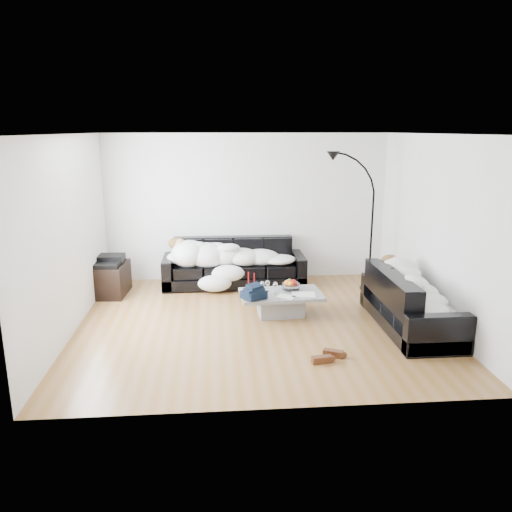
{
  "coord_description": "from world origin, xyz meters",
  "views": [
    {
      "loc": [
        -0.57,
        -6.58,
        2.66
      ],
      "look_at": [
        0.0,
        0.3,
        0.9
      ],
      "focal_mm": 35.0,
      "sensor_mm": 36.0,
      "label": 1
    }
  ],
  "objects": [
    {
      "name": "candle_right",
      "position": [
        -0.01,
        0.52,
        0.46
      ],
      "size": [
        0.05,
        0.05,
        0.23
      ],
      "primitive_type": "cylinder",
      "rotation": [
        0.0,
        0.0,
        -0.2
      ],
      "color": "maroon",
      "rests_on": "coffee_table"
    },
    {
      "name": "newspaper_b",
      "position": [
        0.41,
        0.08,
        0.35
      ],
      "size": [
        0.31,
        0.29,
        0.01
      ],
      "primitive_type": "cube",
      "rotation": [
        0.0,
        0.0,
        -0.58
      ],
      "color": "silver",
      "rests_on": "coffee_table"
    },
    {
      "name": "newspaper_a",
      "position": [
        0.67,
        0.17,
        0.35
      ],
      "size": [
        0.36,
        0.29,
        0.01
      ],
      "primitive_type": "cube",
      "rotation": [
        0.0,
        0.0,
        -0.11
      ],
      "color": "silver",
      "rests_on": "coffee_table"
    },
    {
      "name": "ceiling",
      "position": [
        0.0,
        0.0,
        2.6
      ],
      "size": [
        5.0,
        5.0,
        0.0
      ],
      "primitive_type": "plane",
      "color": "white",
      "rests_on": "ground"
    },
    {
      "name": "fruit_bowl",
      "position": [
        0.53,
        0.41,
        0.42
      ],
      "size": [
        0.32,
        0.32,
        0.16
      ],
      "primitive_type": "cylinder",
      "rotation": [
        0.0,
        0.0,
        -0.3
      ],
      "color": "white",
      "rests_on": "coffee_table"
    },
    {
      "name": "coffee_table",
      "position": [
        0.36,
        0.27,
        0.17
      ],
      "size": [
        1.22,
        0.76,
        0.34
      ],
      "primitive_type": "cube",
      "rotation": [
        0.0,
        0.0,
        0.06
      ],
      "color": "#939699",
      "rests_on": "ground"
    },
    {
      "name": "wall_left",
      "position": [
        -2.5,
        0.0,
        1.3
      ],
      "size": [
        0.02,
        4.5,
        2.6
      ],
      "primitive_type": "cube",
      "color": "silver",
      "rests_on": "ground"
    },
    {
      "name": "sleeper_right",
      "position": [
        2.07,
        -0.34,
        0.62
      ],
      "size": [
        0.7,
        1.66,
        0.41
      ],
      "primitive_type": null,
      "rotation": [
        0.0,
        0.0,
        1.57
      ],
      "color": "silver",
      "rests_on": "sofa_right"
    },
    {
      "name": "stereo",
      "position": [
        -2.32,
        1.46,
        0.58
      ],
      "size": [
        0.45,
        0.36,
        0.13
      ],
      "primitive_type": "cube",
      "rotation": [
        0.0,
        0.0,
        -0.04
      ],
      "color": "black",
      "rests_on": "av_cabinet"
    },
    {
      "name": "sofa_right",
      "position": [
        2.07,
        -0.34,
        0.39
      ],
      "size": [
        0.83,
        1.94,
        0.79
      ],
      "primitive_type": "cube",
      "rotation": [
        0.0,
        0.0,
        1.57
      ],
      "color": "black",
      "rests_on": "ground"
    },
    {
      "name": "teal_cushion",
      "position": [
        2.01,
        0.27,
        0.72
      ],
      "size": [
        0.42,
        0.38,
        0.2
      ],
      "primitive_type": "ellipsoid",
      "rotation": [
        0.0,
        0.0,
        0.24
      ],
      "color": "#094343",
      "rests_on": "sofa_right"
    },
    {
      "name": "av_cabinet",
      "position": [
        -2.32,
        1.46,
        0.26
      ],
      "size": [
        0.58,
        0.79,
        0.52
      ],
      "primitive_type": "cube",
      "rotation": [
        0.0,
        0.0,
        -0.08
      ],
      "color": "black",
      "rests_on": "ground"
    },
    {
      "name": "sofa_back",
      "position": [
        -0.26,
        1.81,
        0.4
      ],
      "size": [
        2.45,
        0.85,
        0.8
      ],
      "primitive_type": "cube",
      "color": "black",
      "rests_on": "ground"
    },
    {
      "name": "wine_glass_b",
      "position": [
        0.09,
        0.28,
        0.43
      ],
      "size": [
        0.09,
        0.09,
        0.18
      ],
      "primitive_type": "cylinder",
      "rotation": [
        0.0,
        0.0,
        -0.25
      ],
      "color": "white",
      "rests_on": "coffee_table"
    },
    {
      "name": "ground",
      "position": [
        0.0,
        0.0,
        0.0
      ],
      "size": [
        5.0,
        5.0,
        0.0
      ],
      "primitive_type": "plane",
      "color": "#8E5E2A",
      "rests_on": "ground"
    },
    {
      "name": "shoes",
      "position": [
        0.72,
        -1.24,
        0.05
      ],
      "size": [
        0.42,
        0.32,
        0.09
      ],
      "primitive_type": null,
      "rotation": [
        0.0,
        0.0,
        -0.05
      ],
      "color": "#472311",
      "rests_on": "ground"
    },
    {
      "name": "candle_left",
      "position": [
        -0.1,
        0.51,
        0.47
      ],
      "size": [
        0.05,
        0.05,
        0.26
      ],
      "primitive_type": "cylinder",
      "rotation": [
        0.0,
        0.0,
        -0.08
      ],
      "color": "maroon",
      "rests_on": "coffee_table"
    },
    {
      "name": "wall_back",
      "position": [
        0.0,
        2.25,
        1.3
      ],
      "size": [
        5.0,
        0.02,
        2.6
      ],
      "primitive_type": "cube",
      "color": "silver",
      "rests_on": "ground"
    },
    {
      "name": "sleeper_back",
      "position": [
        -0.26,
        1.76,
        0.63
      ],
      "size": [
        2.07,
        0.71,
        0.41
      ],
      "primitive_type": null,
      "color": "silver",
      "rests_on": "sofa_back"
    },
    {
      "name": "wine_glass_c",
      "position": [
        0.27,
        0.24,
        0.43
      ],
      "size": [
        0.09,
        0.09,
        0.18
      ],
      "primitive_type": "cylinder",
      "rotation": [
        0.0,
        0.0,
        -0.18
      ],
      "color": "white",
      "rests_on": "coffee_table"
    },
    {
      "name": "floor_lamp",
      "position": [
        2.03,
        1.4,
        1.02
      ],
      "size": [
        0.8,
        0.57,
        2.04
      ],
      "primitive_type": null,
      "rotation": [
        0.0,
        0.0,
        -0.41
      ],
      "color": "black",
      "rests_on": "ground"
    },
    {
      "name": "wine_glass_a",
      "position": [
        0.18,
        0.36,
        0.43
      ],
      "size": [
        0.07,
        0.07,
        0.17
      ],
      "primitive_type": "cylinder",
      "rotation": [
        0.0,
        0.0,
        -0.04
      ],
      "color": "white",
      "rests_on": "coffee_table"
    },
    {
      "name": "navy_jacket",
      "position": [
        -0.08,
        0.02,
        0.51
      ],
      "size": [
        0.41,
        0.39,
        0.17
      ],
      "primitive_type": null,
      "rotation": [
        0.0,
        0.0,
        0.42
      ],
      "color": "black",
      "rests_on": "coffee_table"
    },
    {
      "name": "wall_right",
      "position": [
        2.5,
        0.0,
        1.3
      ],
      "size": [
        0.02,
        4.5,
        2.6
      ],
      "primitive_type": "cube",
      "color": "silver",
      "rests_on": "ground"
    }
  ]
}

